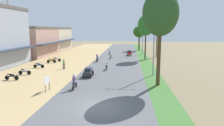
% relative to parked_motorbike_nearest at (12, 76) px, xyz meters
% --- Properties ---
extents(ground_plane, '(180.00, 180.00, 0.00)m').
position_rel_parked_motorbike_nearest_xyz_m(ground_plane, '(11.95, -7.73, -0.55)').
color(ground_plane, '#7A6B4C').
extents(road_strip, '(9.00, 140.00, 0.08)m').
position_rel_parked_motorbike_nearest_xyz_m(road_strip, '(11.95, -7.73, -0.51)').
color(road_strip, '#565659').
rests_on(road_strip, ground).
extents(median_strip, '(2.40, 140.00, 0.06)m').
position_rel_parked_motorbike_nearest_xyz_m(median_strip, '(17.65, -7.73, -0.52)').
color(median_strip, '#3D6B2D').
rests_on(median_strip, ground).
extents(shophouse_mid, '(8.72, 13.68, 6.90)m').
position_rel_parked_motorbike_nearest_xyz_m(shophouse_mid, '(-8.02, 22.97, 2.90)').
color(shophouse_mid, tan).
rests_on(shophouse_mid, ground).
extents(shophouse_far, '(7.38, 13.57, 6.90)m').
position_rel_parked_motorbike_nearest_xyz_m(shophouse_far, '(-8.02, 37.03, 2.91)').
color(shophouse_far, '#C6B299').
rests_on(shophouse_far, ground).
extents(parked_motorbike_nearest, '(1.80, 0.54, 0.94)m').
position_rel_parked_motorbike_nearest_xyz_m(parked_motorbike_nearest, '(0.00, 0.00, 0.00)').
color(parked_motorbike_nearest, black).
rests_on(parked_motorbike_nearest, dirt_shoulder).
extents(parked_motorbike_second, '(1.80, 0.54, 0.94)m').
position_rel_parked_motorbike_nearest_xyz_m(parked_motorbike_second, '(0.07, 3.00, 0.00)').
color(parked_motorbike_second, black).
rests_on(parked_motorbike_second, dirt_shoulder).
extents(parked_motorbike_third, '(1.80, 0.54, 0.94)m').
position_rel_parked_motorbike_nearest_xyz_m(parked_motorbike_third, '(-0.17, 7.92, 0.00)').
color(parked_motorbike_third, black).
rests_on(parked_motorbike_third, dirt_shoulder).
extents(parked_motorbike_fourth, '(1.80, 0.54, 0.94)m').
position_rel_parked_motorbike_nearest_xyz_m(parked_motorbike_fourth, '(0.02, 12.86, 0.00)').
color(parked_motorbike_fourth, black).
rests_on(parked_motorbike_fourth, dirt_shoulder).
extents(parked_motorbike_fifth, '(1.80, 0.54, 0.94)m').
position_rel_parked_motorbike_nearest_xyz_m(parked_motorbike_fifth, '(0.32, 14.66, 0.00)').
color(parked_motorbike_fifth, black).
rests_on(parked_motorbike_fifth, dirt_shoulder).
extents(street_signboard, '(0.06, 1.30, 1.50)m').
position_rel_parked_motorbike_nearest_xyz_m(street_signboard, '(6.21, -4.01, 0.55)').
color(street_signboard, '#262628').
rests_on(street_signboard, dirt_shoulder).
extents(pedestrian_on_shoulder, '(0.39, 0.28, 1.62)m').
position_rel_parked_motorbike_nearest_xyz_m(pedestrian_on_shoulder, '(4.20, 7.35, 0.41)').
color(pedestrian_on_shoulder, '#33333D').
rests_on(pedestrian_on_shoulder, dirt_shoulder).
extents(median_tree_nearest, '(3.86, 3.86, 10.39)m').
position_rel_parked_motorbike_nearest_xyz_m(median_tree_nearest, '(17.73, -0.71, 7.36)').
color(median_tree_nearest, '#4C351E').
rests_on(median_tree_nearest, median_strip).
extents(median_tree_second, '(3.34, 3.34, 9.15)m').
position_rel_parked_motorbike_nearest_xyz_m(median_tree_second, '(17.82, 19.15, 6.51)').
color(median_tree_second, '#4C351E').
rests_on(median_tree_second, median_strip).
extents(median_tree_third, '(3.62, 3.62, 7.17)m').
position_rel_parked_motorbike_nearest_xyz_m(median_tree_third, '(17.38, 37.01, 4.96)').
color(median_tree_third, '#4C351E').
rests_on(median_tree_third, median_strip).
extents(streetlamp_near, '(3.16, 0.20, 8.06)m').
position_rel_parked_motorbike_nearest_xyz_m(streetlamp_near, '(17.75, 4.21, 4.14)').
color(streetlamp_near, gray).
rests_on(streetlamp_near, median_strip).
extents(streetlamp_mid, '(3.16, 0.20, 7.65)m').
position_rel_parked_motorbike_nearest_xyz_m(streetlamp_mid, '(17.75, 27.18, 3.92)').
color(streetlamp_mid, gray).
rests_on(streetlamp_mid, median_strip).
extents(streetlamp_far, '(3.16, 0.20, 7.96)m').
position_rel_parked_motorbike_nearest_xyz_m(streetlamp_far, '(17.75, 44.40, 4.09)').
color(streetlamp_far, gray).
rests_on(streetlamp_far, median_strip).
extents(utility_pole_near, '(1.80, 0.20, 9.16)m').
position_rel_parked_motorbike_nearest_xyz_m(utility_pole_near, '(20.73, 23.64, 4.22)').
color(utility_pole_near, brown).
rests_on(utility_pole_near, ground).
extents(utility_pole_far, '(1.80, 0.20, 8.01)m').
position_rel_parked_motorbike_nearest_xyz_m(utility_pole_far, '(21.02, 23.24, 3.64)').
color(utility_pole_far, brown).
rests_on(utility_pole_far, ground).
extents(car_sedan_charcoal, '(1.10, 2.26, 1.19)m').
position_rel_parked_motorbike_nearest_xyz_m(car_sedan_charcoal, '(9.12, 2.51, 0.19)').
color(car_sedan_charcoal, '#282D33').
rests_on(car_sedan_charcoal, road_strip).
extents(car_hatchback_red, '(1.04, 2.00, 1.23)m').
position_rel_parked_motorbike_nearest_xyz_m(car_hatchback_red, '(14.53, 24.69, 0.19)').
color(car_hatchback_red, red).
rests_on(car_hatchback_red, road_strip).
extents(motorbike_foreground_rider, '(0.54, 1.80, 1.66)m').
position_rel_parked_motorbike_nearest_xyz_m(motorbike_foreground_rider, '(8.79, -3.14, 0.30)').
color(motorbike_foreground_rider, black).
rests_on(motorbike_foreground_rider, road_strip).
extents(motorbike_ahead_second, '(0.54, 1.80, 0.94)m').
position_rel_parked_motorbike_nearest_xyz_m(motorbike_ahead_second, '(11.01, 7.15, 0.02)').
color(motorbike_ahead_second, black).
rests_on(motorbike_ahead_second, road_strip).
extents(motorbike_ahead_third, '(0.54, 1.80, 1.66)m').
position_rel_parked_motorbike_nearest_xyz_m(motorbike_ahead_third, '(8.37, 14.61, 0.30)').
color(motorbike_ahead_third, black).
rests_on(motorbike_ahead_third, road_strip).
extents(motorbike_ahead_fourth, '(0.54, 1.80, 0.94)m').
position_rel_parked_motorbike_nearest_xyz_m(motorbike_ahead_fourth, '(10.55, 19.32, 0.02)').
color(motorbike_ahead_fourth, black).
rests_on(motorbike_ahead_fourth, road_strip).
extents(motorbike_ahead_fifth, '(0.54, 1.80, 0.94)m').
position_rel_parked_motorbike_nearest_xyz_m(motorbike_ahead_fifth, '(9.63, 26.43, 0.02)').
color(motorbike_ahead_fifth, black).
rests_on(motorbike_ahead_fifth, road_strip).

